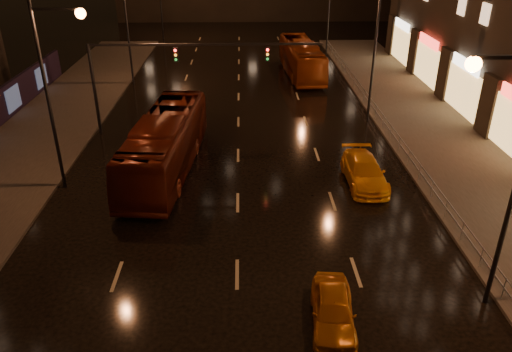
{
  "coord_description": "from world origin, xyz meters",
  "views": [
    {
      "loc": [
        0.31,
        -12.74,
        13.07
      ],
      "look_at": [
        0.91,
        8.13,
        2.5
      ],
      "focal_mm": 35.0,
      "sensor_mm": 36.0,
      "label": 1
    }
  ],
  "objects_px": {
    "bus_red": "(165,144)",
    "taxi_far": "(364,172)",
    "bus_curb": "(301,59)",
    "taxi_near": "(333,310)"
  },
  "relations": [
    {
      "from": "taxi_near",
      "to": "bus_curb",
      "type": "bearing_deg",
      "value": 91.18
    },
    {
      "from": "taxi_near",
      "to": "taxi_far",
      "type": "bearing_deg",
      "value": 77.38
    },
    {
      "from": "bus_red",
      "to": "taxi_near",
      "type": "bearing_deg",
      "value": -53.91
    },
    {
      "from": "bus_curb",
      "to": "taxi_near",
      "type": "height_order",
      "value": "bus_curb"
    },
    {
      "from": "bus_red",
      "to": "bus_curb",
      "type": "bearing_deg",
      "value": 69.22
    },
    {
      "from": "bus_red",
      "to": "taxi_far",
      "type": "distance_m",
      "value": 11.47
    },
    {
      "from": "bus_red",
      "to": "taxi_far",
      "type": "height_order",
      "value": "bus_red"
    },
    {
      "from": "bus_red",
      "to": "bus_curb",
      "type": "height_order",
      "value": "bus_red"
    },
    {
      "from": "bus_red",
      "to": "taxi_far",
      "type": "xyz_separation_m",
      "value": [
        11.25,
        -2.01,
        -0.97
      ]
    },
    {
      "from": "bus_curb",
      "to": "taxi_far",
      "type": "bearing_deg",
      "value": -91.06
    }
  ]
}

